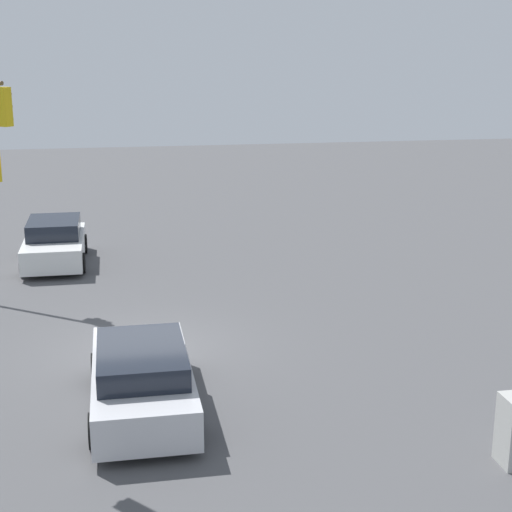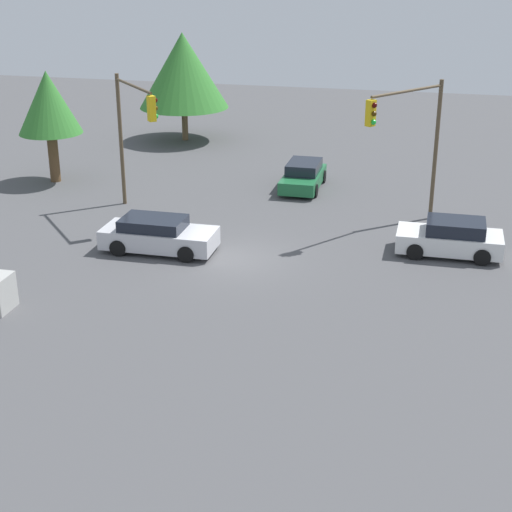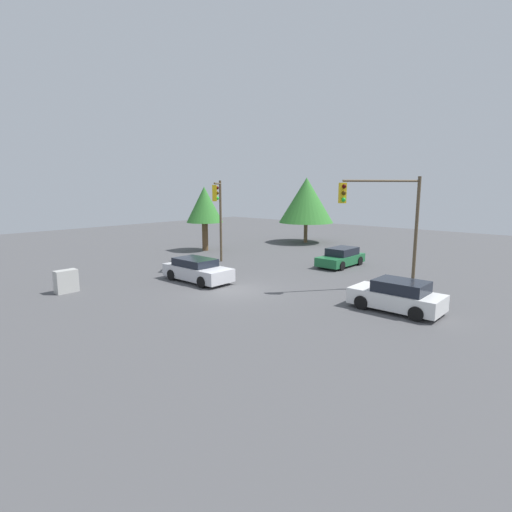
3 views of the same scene
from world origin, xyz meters
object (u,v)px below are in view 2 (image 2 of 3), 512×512
Objects in this scene: traffic_signal_cross at (133,122)px; traffic_signal_main at (411,130)px; electrical_cabinet at (1,293)px; sedan_green at (303,176)px; sedan_silver at (158,235)px; sedan_white at (451,238)px.

traffic_signal_main is at bearing 52.73° from traffic_signal_cross.
traffic_signal_main is at bearing 132.51° from electrical_cabinet.
sedan_green is 10.88m from sedan_silver.
sedan_white is at bearing 101.60° from sedan_silver.
sedan_white reaches higher than electrical_cabinet.
sedan_silver reaches higher than electrical_cabinet.
sedan_silver is at bearing -10.73° from traffic_signal_cross.
electrical_cabinet is (6.51, -3.26, -0.06)m from sedan_silver.
sedan_green is 1.01× the size of sedan_white.
traffic_signal_main is 17.79m from electrical_cabinet.
traffic_signal_cross reaches higher than sedan_silver.
traffic_signal_cross reaches higher than sedan_white.
traffic_signal_main is (-5.25, 9.56, 3.66)m from sedan_silver.
traffic_signal_main reaches higher than traffic_signal_cross.
sedan_green is 8.13m from traffic_signal_main.
sedan_silver is 7.28m from electrical_cabinet.
traffic_signal_main reaches higher than sedan_white.
electrical_cabinet is at bearing -26.59° from sedan_silver.
electrical_cabinet is (10.75, -0.68, -3.65)m from traffic_signal_cross.
sedan_white is 0.67× the size of traffic_signal_cross.
traffic_signal_main is (4.81, 5.42, 3.70)m from sedan_green.
electrical_cabinet is (8.87, -14.79, -0.08)m from sedan_white.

